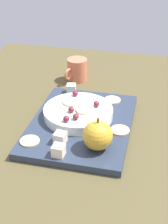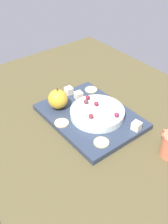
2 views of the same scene
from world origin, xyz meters
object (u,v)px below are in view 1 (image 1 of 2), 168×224
Objects in this scene: platter at (81,124)px; apple_whole at (98,135)px; cup at (77,70)px; cheese_cube_0 at (59,150)px; grape_2 at (75,93)px; grape_0 at (97,104)px; grape_3 at (65,119)px; grape_4 at (70,109)px; cracker_2 at (120,130)px; cheese_cube_1 at (62,138)px; cheese_cube_2 at (71,89)px; apple_slice_1 at (85,110)px; cracker_0 at (30,141)px; cracker_1 at (112,100)px; grape_1 at (76,117)px; serving_dish at (78,113)px; apple_slice_0 at (72,102)px.

apple_whole reaches higher than platter.
cup reaches higher than platter.
grape_2 is (-24.12, -2.28, 2.02)cm from cheese_cube_0.
cheese_cube_0 is at bearing -14.12° from grape_0.
grape_4 is (-5.14, -0.14, -0.03)cm from grape_3.
grape_2 is (-11.02, -14.67, 3.19)cm from cracker_2.
cheese_cube_1 is at bearing -90.48° from apple_whole.
apple_slice_1 reaches higher than cheese_cube_2.
grape_2 is (-19.25, -1.68, 2.02)cm from cheese_cube_1.
grape_0 is at bearing 140.32° from cracker_0.
apple_slice_1 is at bearing -26.02° from cracker_1.
grape_3 reaches higher than cheese_cube_1.
apple_whole reaches higher than apple_slice_1.
platter is at bearing -25.44° from cracker_1.
grape_1 is 1.00× the size of grape_4.
cracker_1 is at bearing 112.63° from grape_2.
grape_2 reaches higher than serving_dish.
cracker_1 is at bearing 161.03° from grape_0.
apple_slice_0 is at bearing -93.09° from grape_0.
cheese_cube_1 is at bearing 7.93° from grape_3.
cracker_1 is 13.54cm from apple_slice_0.
cracker_1 is 20.54cm from grape_3.
grape_4 is at bearing -138.06° from apple_whole.
cheese_cube_1 is 1.49× the size of grape_2.
grape_4 is at bearing -174.43° from cheese_cube_0.
apple_slice_0 is (-14.97, -1.57, 1.50)cm from cheese_cube_1.
cracker_0 is 21.11cm from grape_0.
grape_1 reaches higher than apple_slice_1.
platter is 1.86× the size of serving_dish.
grape_2 is at bearing 163.49° from cracker_0.
apple_slice_0 is at bearing 1.42° from grape_2.
platter is 7.25× the size of apple_slice_1.
grape_4 is (3.95, -6.41, -0.08)cm from grape_0.
cup is at bearing -163.41° from platter.
cracker_2 is at bearing 49.67° from grape_0.
cheese_cube_2 is 27.38cm from cracker_0.
cup reaches higher than cracker_1.
grape_2 is at bearing 12.93° from cup.
apple_whole is 1.48× the size of apple_slice_1.
cheese_cube_2 is at bearing -161.36° from grape_1.
cracker_2 is 18.62cm from grape_2.
apple_whole is at bearing 94.81° from cracker_0.
grape_4 reaches higher than cheese_cube_2.
apple_whole is 2.62× the size of cheese_cube_1.
cracker_0 is 1.00× the size of cracker_1.
platter is at bearing 16.59° from cup.
grape_3 reaches higher than serving_dish.
apple_whole is 11.01cm from grape_3.
cracker_0 is (1.47, -7.82, -1.16)cm from cheese_cube_1.
cracker_0 is 22.96cm from cracker_2.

